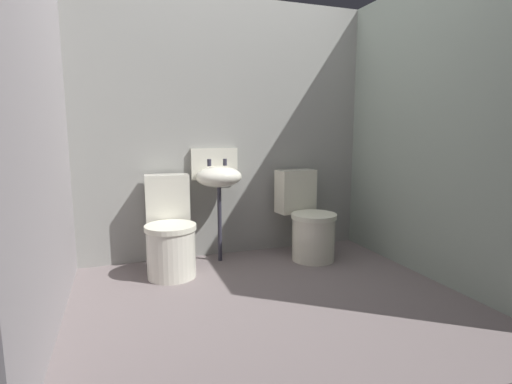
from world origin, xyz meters
name	(u,v)px	position (x,y,z in m)	size (l,w,h in m)	color
ground_plane	(268,302)	(0.00, 0.00, -0.04)	(3.03, 2.49, 0.08)	slate
wall_back	(226,130)	(0.00, 1.10, 1.15)	(3.03, 0.10, 2.30)	gray
wall_left	(37,130)	(-1.36, 0.10, 1.15)	(0.10, 2.29, 2.30)	gray
wall_right	(426,130)	(1.36, 0.10, 1.15)	(0.10, 2.29, 2.30)	gray
toilet_left	(170,234)	(-0.58, 0.70, 0.32)	(0.42, 0.61, 0.78)	silver
toilet_right	(308,223)	(0.65, 0.70, 0.32)	(0.46, 0.64, 0.78)	silver
sink	(218,176)	(-0.13, 0.88, 0.75)	(0.42, 0.35, 0.99)	#32303D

